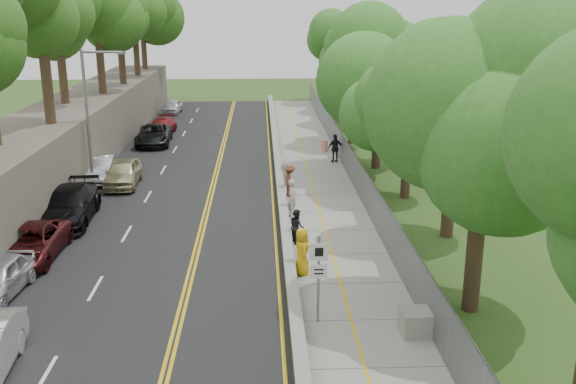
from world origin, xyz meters
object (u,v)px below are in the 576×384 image
Objects in this scene: car_2 at (30,243)px; construction_barrel at (324,146)px; concrete_block at (420,322)px; painter_0 at (302,251)px; person_far at (335,148)px; signpost at (319,269)px; streetlight at (91,110)px.

construction_barrel is at bearing 54.48° from car_2.
concrete_block is at bearing -24.92° from car_2.
person_far is at bearing -21.50° from painter_0.
concrete_block is (0.53, -26.85, -0.01)m from construction_barrel.
person_far is (3.15, 22.59, -0.95)m from signpost.
car_2 is (-14.37, -19.77, 0.27)m from construction_barrel.
signpost is 0.61× the size of car_2.
painter_0 is 18.89m from person_far.
painter_0 is at bearing -49.22° from streetlight.
streetlight reaches higher than painter_0.
signpost reaches higher than construction_barrel.
car_2 is 2.65× the size of person_far.
construction_barrel is 0.44× the size of person_far.
streetlight reaches higher than signpost.
signpost is 26.05m from construction_barrel.
concrete_block is at bearing 71.93° from person_far.
construction_barrel is 26.86m from concrete_block.
car_2 is (-0.14, -10.92, -3.89)m from streetlight.
concrete_block is at bearing -155.61° from painter_0.
streetlight reaches higher than concrete_block.
construction_barrel is at bearing -18.85° from painter_0.
person_far is at bearing 20.82° from streetlight.
concrete_block is 16.50m from car_2.
concrete_block is (14.76, -18.00, -4.18)m from streetlight.
construction_barrel is 3.35m from person_far.
concrete_block is 0.24× the size of car_2.
streetlight is 17.27m from construction_barrel.
signpost is at bearing 163.15° from concrete_block.
construction_barrel is at bearing -100.83° from person_far.
construction_barrel is 22.06m from painter_0.
streetlight is at bearing 2.51° from person_far.
car_2 is at bearing 29.79° from person_far.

